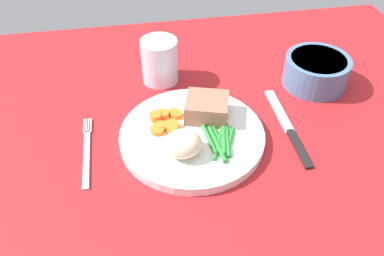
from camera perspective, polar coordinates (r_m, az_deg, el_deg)
dining_table at (r=66.68cm, az=-2.48°, el=-3.56°), size 120.00×90.00×2.00cm
dinner_plate at (r=66.92cm, az=0.00°, el=-1.14°), size 24.56×24.56×1.60cm
meat_portion at (r=68.54cm, az=2.17°, el=2.96°), size 8.84×8.38×3.58cm
mashed_potatoes at (r=61.59cm, az=-1.31°, el=-2.29°), size 6.02×5.59×3.97cm
carrot_slices at (r=67.77cm, az=-3.75°, el=0.93°), size 5.92×6.34×1.26cm
green_beans at (r=64.97cm, az=4.16°, el=-1.48°), size 5.65×10.89×0.88cm
fork at (r=67.26cm, az=-14.99°, el=-3.42°), size 1.44×16.60×0.40cm
knife at (r=71.33cm, az=13.72°, el=0.03°), size 1.70×20.50×0.64cm
water_glass at (r=79.29cm, az=-4.49°, el=9.27°), size 7.23×7.23×8.84cm
salad_bowl at (r=81.75cm, az=17.53°, el=8.03°), size 12.51×12.51×5.87cm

